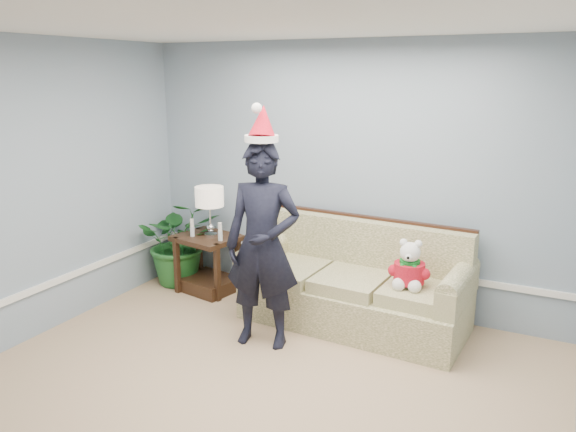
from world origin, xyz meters
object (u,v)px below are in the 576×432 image
at_px(table_lamp, 209,199).
at_px(man, 263,246).
at_px(houseplant, 180,241).
at_px(teddy_bear, 409,270).
at_px(side_table, 208,269).
at_px(sofa, 356,288).

xyz_separation_m(table_lamp, man, (1.12, -0.82, -0.14)).
relative_size(houseplant, teddy_bear, 2.25).
height_order(table_lamp, teddy_bear, table_lamp).
bearing_deg(side_table, man, -35.06).
bearing_deg(side_table, houseplant, 171.53).
xyz_separation_m(sofa, man, (-0.59, -0.78, 0.56)).
height_order(sofa, table_lamp, table_lamp).
distance_m(side_table, houseplant, 0.50).
xyz_separation_m(sofa, side_table, (-1.75, 0.04, -0.10)).
relative_size(side_table, houseplant, 0.75).
xyz_separation_m(side_table, man, (1.16, -0.82, 0.67)).
distance_m(houseplant, man, 1.86).
bearing_deg(houseplant, teddy_bear, -5.57).
bearing_deg(houseplant, side_table, -8.47).
bearing_deg(teddy_bear, houseplant, 168.73).
bearing_deg(man, table_lamp, 132.09).
relative_size(sofa, houseplant, 2.15).
bearing_deg(table_lamp, side_table, -168.51).
distance_m(sofa, houseplant, 2.19).
xyz_separation_m(sofa, teddy_bear, (0.55, -0.16, 0.33)).
bearing_deg(man, sofa, 41.17).
distance_m(sofa, teddy_bear, 0.66).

